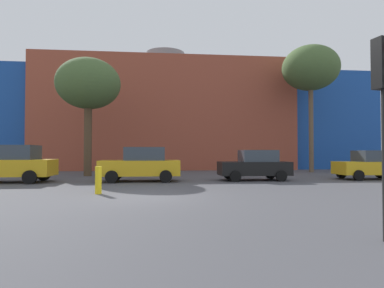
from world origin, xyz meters
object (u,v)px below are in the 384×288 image
bare_tree_1 (88,85)px  parked_car_1 (10,164)px  bare_tree_0 (311,69)px  parked_car_2 (141,164)px  parked_car_3 (255,165)px  parked_car_4 (371,165)px  bollard_yellow_0 (98,180)px

bare_tree_1 → parked_car_1: bearing=-124.6°
bare_tree_0 → parked_car_2: bearing=-151.8°
parked_car_1 → parked_car_2: parked_car_1 is taller
parked_car_1 → parked_car_3: bearing=-180.0°
parked_car_4 → bare_tree_0: (-0.22, 6.84, 7.27)m
parked_car_4 → bollard_yellow_0: parked_car_4 is taller
parked_car_3 → parked_car_4: size_ratio=1.01×
parked_car_1 → parked_car_2: bearing=180.0°
parked_car_2 → parked_car_4: bearing=-180.0°
parked_car_4 → bare_tree_1: (-16.66, 4.31, 5.15)m
parked_car_2 → bollard_yellow_0: 5.29m
parked_car_2 → bare_tree_1: (-3.67, 4.31, 5.06)m
bare_tree_0 → bollard_yellow_0: 19.96m
parked_car_4 → bollard_yellow_0: (-14.29, -5.11, -0.31)m
bollard_yellow_0 → bare_tree_0: bearing=40.3°
parked_car_4 → bollard_yellow_0: bearing=19.7°
parked_car_3 → bare_tree_0: bare_tree_0 is taller
parked_car_1 → bare_tree_1: (2.97, 4.31, 5.01)m
bare_tree_0 → bare_tree_1: bearing=-171.2°
parked_car_2 → parked_car_4: parked_car_2 is taller
bare_tree_0 → bare_tree_1: bare_tree_0 is taller
bare_tree_1 → bollard_yellow_0: bare_tree_1 is taller
bare_tree_0 → bollard_yellow_0: bare_tree_0 is taller
parked_car_1 → parked_car_2: size_ratio=1.05×
bollard_yellow_0 → parked_car_1: bearing=136.2°
parked_car_2 → parked_car_1: bearing=-0.0°
bare_tree_1 → bollard_yellow_0: 11.14m
bare_tree_0 → parked_car_1: bearing=-160.6°
parked_car_1 → bare_tree_0: bare_tree_0 is taller
parked_car_3 → parked_car_4: 6.79m
bare_tree_0 → bollard_yellow_0: bearing=-139.7°
parked_car_2 → bare_tree_0: size_ratio=0.42×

